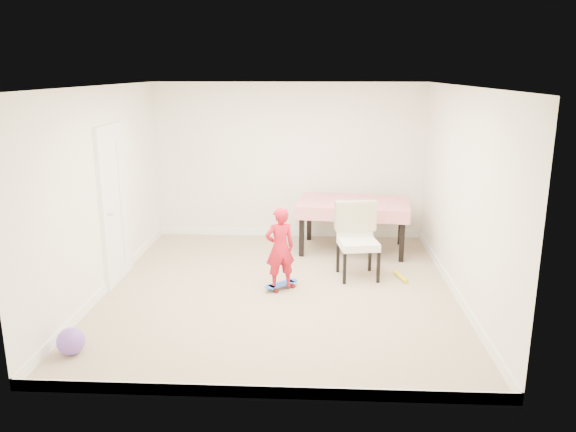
{
  "coord_description": "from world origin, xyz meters",
  "views": [
    {
      "loc": [
        0.46,
        -6.83,
        2.79
      ],
      "look_at": [
        0.1,
        0.2,
        0.95
      ],
      "focal_mm": 35.0,
      "sensor_mm": 36.0,
      "label": 1
    }
  ],
  "objects_px": {
    "dining_table": "(353,226)",
    "balloon": "(71,341)",
    "dining_chair": "(358,241)",
    "child": "(280,251)",
    "skateboard": "(281,286)"
  },
  "relations": [
    {
      "from": "dining_chair",
      "to": "skateboard",
      "type": "xyz_separation_m",
      "value": [
        -1.02,
        -0.48,
        -0.48
      ]
    },
    {
      "from": "dining_table",
      "to": "dining_chair",
      "type": "height_order",
      "value": "dining_chair"
    },
    {
      "from": "dining_table",
      "to": "dining_chair",
      "type": "xyz_separation_m",
      "value": [
        -0.01,
        -1.22,
        0.12
      ]
    },
    {
      "from": "dining_chair",
      "to": "child",
      "type": "bearing_deg",
      "value": -162.94
    },
    {
      "from": "dining_table",
      "to": "balloon",
      "type": "height_order",
      "value": "dining_table"
    },
    {
      "from": "child",
      "to": "skateboard",
      "type": "bearing_deg",
      "value": -138.95
    },
    {
      "from": "dining_chair",
      "to": "skateboard",
      "type": "bearing_deg",
      "value": -163.87
    },
    {
      "from": "dining_table",
      "to": "balloon",
      "type": "bearing_deg",
      "value": -123.72
    },
    {
      "from": "skateboard",
      "to": "balloon",
      "type": "relative_size",
      "value": 1.8
    },
    {
      "from": "dining_chair",
      "to": "balloon",
      "type": "xyz_separation_m",
      "value": [
        -3.03,
        -2.33,
        -0.38
      ]
    },
    {
      "from": "dining_table",
      "to": "balloon",
      "type": "relative_size",
      "value": 6.08
    },
    {
      "from": "dining_table",
      "to": "dining_chair",
      "type": "distance_m",
      "value": 1.22
    },
    {
      "from": "dining_chair",
      "to": "balloon",
      "type": "bearing_deg",
      "value": -151.45
    },
    {
      "from": "dining_chair",
      "to": "child",
      "type": "height_order",
      "value": "child"
    },
    {
      "from": "dining_table",
      "to": "child",
      "type": "relative_size",
      "value": 1.59
    }
  ]
}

